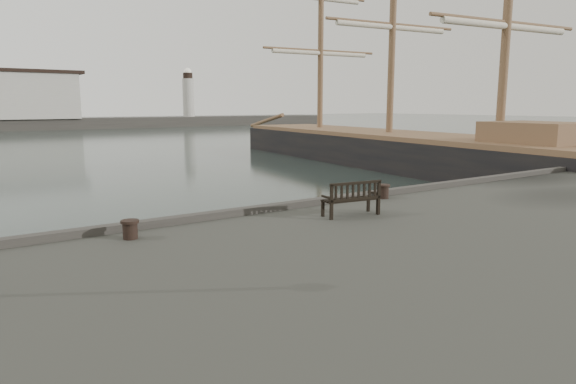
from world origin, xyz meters
name	(u,v)px	position (x,y,z in m)	size (l,w,h in m)	color
ground	(268,264)	(0.00, 0.00, 0.00)	(400.00, 400.00, 0.00)	black
bench	(351,205)	(1.41, -1.88, 1.85)	(1.61, 0.75, 0.89)	black
bollard_left	(130,229)	(-4.13, -0.95, 1.77)	(0.39, 0.39, 0.41)	black
bollard_right	(383,191)	(3.92, -0.53, 1.78)	(0.42, 0.42, 0.44)	black
tall_ship_main	(388,155)	(20.71, 15.77, 0.69)	(11.12, 36.16, 26.69)	black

